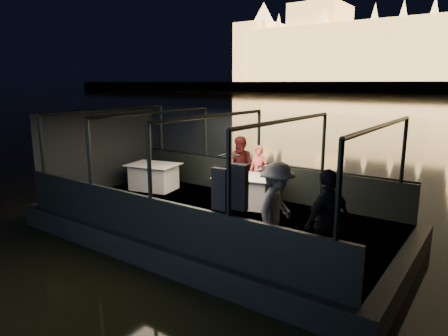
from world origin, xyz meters
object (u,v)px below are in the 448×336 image
Objects in this scene: chair_port_left at (237,181)px; wine_bottle at (216,170)px; person_woman_coral at (258,171)px; dining_table_aft at (154,176)px; chair_port_right at (260,185)px; person_man_maroon at (242,169)px; passenger_dark at (327,223)px; dining_table_central at (245,191)px; coat_stand at (229,209)px; passenger_stripe at (277,211)px.

wine_bottle is at bearing -102.14° from chair_port_left.
person_woman_coral is 1.27m from wine_bottle.
chair_port_right reaches higher than dining_table_aft.
person_man_maroon is 0.94× the size of passenger_dark.
dining_table_central is at bearing 4.05° from dining_table_aft.
wine_bottle is (-0.55, -1.14, 0.17)m from person_woman_coral.
dining_table_central is 5.13× the size of wine_bottle.
chair_port_right is 0.56× the size of person_man_maroon.
dining_table_central is at bearing 34.99° from wine_bottle.
coat_stand is 6.67× the size of wine_bottle.
passenger_stripe is at bearing -47.36° from dining_table_central.
chair_port_right is 1.25m from wine_bottle.
chair_port_left reaches higher than dining_table_central.
person_man_maroon is at bearing -112.51° from passenger_dark.
person_woman_coral is at bearing 64.42° from wine_bottle.
coat_stand reaches higher than passenger_stripe.
chair_port_left is 0.64× the size of person_woman_coral.
person_woman_coral is (-0.05, 0.72, 0.36)m from dining_table_central.
passenger_dark reaches higher than dining_table_aft.
chair_port_left is 3.82m from coat_stand.
chair_port_left is 4.53m from passenger_dark.
person_woman_coral reaches higher than dining_table_central.
chair_port_right is 0.63× the size of person_woman_coral.
chair_port_left is at bearing 37.26° from passenger_stripe.
chair_port_right is 0.86m from person_man_maroon.
coat_stand is 3.82m from person_woman_coral.
coat_stand is 1.16× the size of person_man_maroon.
coat_stand is 1.32× the size of person_woman_coral.
passenger_dark reaches higher than chair_port_right.
coat_stand reaches higher than chair_port_left.
person_man_maroon reaches higher than dining_table_central.
person_man_maroon reaches higher than wine_bottle.
dining_table_central is at bearing 117.16° from coat_stand.
passenger_stripe is at bearing -65.91° from person_man_maroon.
coat_stand is (1.26, -3.24, 0.45)m from chair_port_right.
passenger_dark is (0.95, -0.09, 0.00)m from passenger_stripe.
passenger_stripe is at bearing -48.55° from chair_port_right.
person_man_maroon is at bearing 119.83° from coat_stand.
chair_port_left reaches higher than dining_table_aft.
coat_stand reaches higher than wine_bottle.
chair_port_left is (2.44, 0.66, 0.06)m from dining_table_aft.
passenger_dark is (3.59, -3.05, 0.10)m from person_man_maroon.
coat_stand is at bearing -62.84° from dining_table_central.
chair_port_right is 3.51m from coat_stand.
chair_port_right is at bearing -116.61° from passenger_dark.
dining_table_aft is 0.82× the size of passenger_stripe.
dining_table_central is 0.81m from person_woman_coral.
passenger_stripe is 0.96m from passenger_dark.
wine_bottle is at bearing -108.62° from person_man_maroon.
dining_table_aft is at bearing 61.28° from passenger_stripe.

